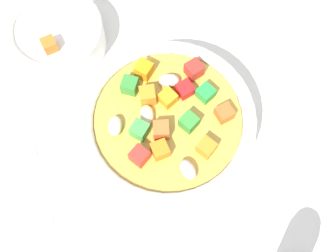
# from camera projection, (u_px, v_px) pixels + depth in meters

# --- Properties ---
(ground_plane) EXTENTS (1.40, 1.40, 0.02)m
(ground_plane) POSITION_uv_depth(u_px,v_px,m) (168.00, 137.00, 0.50)
(ground_plane) COLOR silver
(soup_bowl_main) EXTENTS (0.19, 0.19, 0.07)m
(soup_bowl_main) POSITION_uv_depth(u_px,v_px,m) (168.00, 125.00, 0.46)
(soup_bowl_main) COLOR white
(soup_bowl_main) RESTS_ON ground_plane
(spoon) EXTENTS (0.02, 0.24, 0.01)m
(spoon) POSITION_uv_depth(u_px,v_px,m) (49.00, 217.00, 0.45)
(spoon) COLOR silver
(spoon) RESTS_ON ground_plane
(side_bowl_small) EXTENTS (0.12, 0.12, 0.05)m
(side_bowl_small) POSITION_uv_depth(u_px,v_px,m) (57.00, 35.00, 0.51)
(side_bowl_small) COLOR white
(side_bowl_small) RESTS_ON ground_plane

